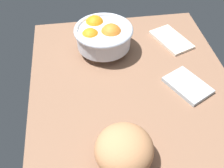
% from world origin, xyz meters
% --- Properties ---
extents(ground_plane, '(0.79, 0.63, 0.03)m').
position_xyz_m(ground_plane, '(0.00, 0.00, -0.01)').
color(ground_plane, '#886148').
extents(fruit_bowl, '(0.20, 0.20, 0.11)m').
position_xyz_m(fruit_bowl, '(0.20, 0.07, 0.06)').
color(fruit_bowl, silver).
rests_on(fruit_bowl, ground).
extents(bread_loaf, '(0.20, 0.20, 0.10)m').
position_xyz_m(bread_loaf, '(-0.23, 0.07, 0.05)').
color(bread_loaf, tan).
rests_on(bread_loaf, ground).
extents(napkin_folded, '(0.16, 0.14, 0.01)m').
position_xyz_m(napkin_folded, '(-0.01, -0.17, 0.01)').
color(napkin_folded, '#B0BEC7').
rests_on(napkin_folded, ground).
extents(napkin_spare, '(0.18, 0.14, 0.01)m').
position_xyz_m(napkin_spare, '(0.22, -0.19, 0.01)').
color(napkin_spare, silver).
rests_on(napkin_spare, ground).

